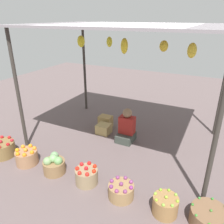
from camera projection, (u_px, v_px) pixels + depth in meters
The scene contains 12 objects.
ground_plane at pixel (125, 139), 5.15m from camera, with size 14.00×14.00×0.00m, color #665656.
market_stall_structure at pixel (128, 33), 4.24m from camera, with size 3.95×2.72×2.50m.
vendor_person at pixel (127, 129), 5.01m from camera, with size 0.36×0.44×0.78m.
basket_red_apples at pixel (2, 149), 4.52m from camera, with size 0.50×0.50×0.35m.
basket_oranges at pixel (27, 157), 4.27m from camera, with size 0.41×0.41×0.34m.
basket_cabbages at pixel (54, 165), 4.01m from camera, with size 0.40×0.40×0.37m.
basket_red_tomatoes at pixel (87, 176), 3.76m from camera, with size 0.39×0.39×0.33m.
basket_purple_onions at pixel (121, 191), 3.47m from camera, with size 0.40×0.40×0.29m.
basket_limes at pixel (165, 205), 3.18m from camera, with size 0.37×0.37×0.32m.
basket_green_chilies at pixel (209, 218), 3.00m from camera, with size 0.51×0.51×0.28m.
wooden_crate_near_vendor at pixel (106, 121), 5.71m from camera, with size 0.33×0.25×0.29m, color #A4864D.
wooden_crate_stacked_rear at pixel (104, 129), 5.40m from camera, with size 0.32×0.30×0.23m, color tan.
Camera 1 is at (1.74, -4.14, 2.63)m, focal length 35.63 mm.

